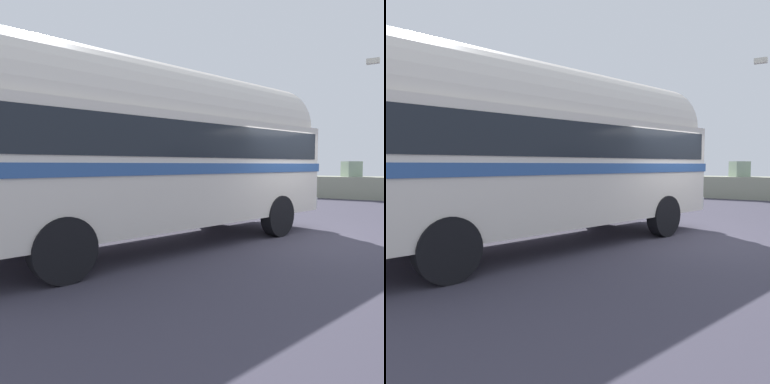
{
  "view_description": "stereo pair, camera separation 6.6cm",
  "coord_description": "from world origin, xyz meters",
  "views": [
    {
      "loc": [
        2.18,
        -8.51,
        1.7
      ],
      "look_at": [
        -2.27,
        -1.01,
        1.06
      ],
      "focal_mm": 35.13,
      "sensor_mm": 36.0,
      "label": 1
    },
    {
      "loc": [
        2.24,
        -8.48,
        1.7
      ],
      "look_at": [
        -2.27,
        -1.01,
        1.06
      ],
      "focal_mm": 35.13,
      "sensor_mm": 36.0,
      "label": 2
    }
  ],
  "objects": [
    {
      "name": "ground",
      "position": [
        0.0,
        0.0,
        0.01
      ],
      "size": [
        32.0,
        26.0,
        0.02
      ],
      "color": "#3B3846"
    },
    {
      "name": "vintage_coach",
      "position": [
        -2.35,
        -2.14,
        2.05
      ],
      "size": [
        4.79,
        8.91,
        3.7
      ],
      "rotation": [
        0.0,
        0.0,
        -0.29
      ],
      "color": "black",
      "rests_on": "ground"
    },
    {
      "name": "breakwater",
      "position": [
        0.01,
        11.82,
        0.65
      ],
      "size": [
        31.36,
        2.14,
        2.31
      ],
      "color": "gray",
      "rests_on": "ground"
    }
  ]
}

